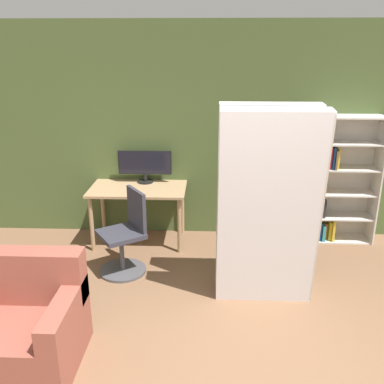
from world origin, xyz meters
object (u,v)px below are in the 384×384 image
Objects in this scene: office_chair at (126,240)px; mattress_near at (269,212)px; armchair at (25,325)px; mattress_far at (266,202)px; bookshelf at (333,183)px; monitor at (145,164)px.

mattress_near is (1.46, -0.56, 0.58)m from office_chair.
office_chair reaches higher than armchair.
mattress_far is at bearing 90.00° from mattress_near.
armchair is at bearing -109.81° from office_chair.
mattress_near reaches higher than bookshelf.
armchair is at bearing -104.18° from monitor.
office_chair is at bearing 158.92° from mattress_near.
mattress_far is at bearing -128.83° from bookshelf.
bookshelf is at bearing 56.53° from mattress_near.
monitor is 2.59m from armchair.
mattress_near is at bearing 24.18° from armchair.
mattress_near is at bearing -21.08° from office_chair.
office_chair is 0.58× the size of bookshelf.
mattress_near reaches higher than armchair.
mattress_far reaches higher than bookshelf.
mattress_far is at bearing 30.33° from armchair.
mattress_far is 2.25× the size of armchair.
armchair is at bearing -155.82° from mattress_near.
armchair is (-0.61, -2.43, -0.65)m from monitor.
office_chair is at bearing 168.67° from mattress_far.
bookshelf is at bearing 51.17° from mattress_far.
armchair is (-0.53, -1.46, -0.06)m from office_chair.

